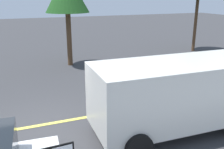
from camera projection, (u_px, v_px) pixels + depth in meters
name	position (u px, v px, depth m)	size (l,w,h in m)	color
ground_plane	(45.00, 125.00, 8.32)	(80.00, 80.00, 0.00)	#38383A
lane_marking_centre	(128.00, 110.00, 9.36)	(28.00, 0.16, 0.01)	#E0D14C
white_van	(177.00, 92.00, 7.63)	(5.26, 2.38, 2.20)	silver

